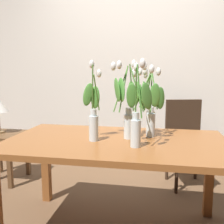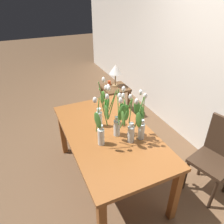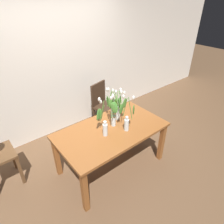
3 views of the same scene
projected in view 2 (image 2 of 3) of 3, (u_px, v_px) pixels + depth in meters
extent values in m
plane|color=brown|center=(109.00, 178.00, 2.71)|extent=(18.00, 18.00, 0.00)
cube|color=silver|center=(222.00, 60.00, 2.54)|extent=(9.00, 0.10, 2.70)
cube|color=brown|center=(109.00, 133.00, 2.34)|extent=(1.60, 0.90, 0.04)
cube|color=brown|center=(63.00, 132.00, 2.97)|extent=(0.07, 0.07, 0.70)
cube|color=brown|center=(113.00, 120.00, 3.24)|extent=(0.07, 0.07, 0.70)
cube|color=brown|center=(175.00, 195.00, 2.09)|extent=(0.07, 0.07, 0.70)
cylinder|color=silver|center=(99.00, 119.00, 2.38)|extent=(0.07, 0.07, 0.18)
cylinder|color=silver|center=(99.00, 110.00, 2.32)|extent=(0.04, 0.04, 0.05)
cylinder|color=silver|center=(99.00, 121.00, 2.40)|extent=(0.06, 0.06, 0.11)
cylinder|color=#56933D|center=(104.00, 99.00, 2.27)|extent=(0.02, 0.10, 0.27)
ellipsoid|color=white|center=(108.00, 87.00, 2.21)|extent=(0.04, 0.04, 0.06)
ellipsoid|color=#4C8E38|center=(107.00, 100.00, 2.32)|extent=(0.08, 0.04, 0.17)
cylinder|color=#56933D|center=(101.00, 96.00, 2.26)|extent=(0.03, 0.07, 0.34)
ellipsoid|color=white|center=(104.00, 80.00, 2.20)|extent=(0.04, 0.04, 0.06)
ellipsoid|color=#4C8E38|center=(103.00, 97.00, 2.33)|extent=(0.11, 0.05, 0.18)
cylinder|color=silver|center=(101.00, 137.00, 2.11)|extent=(0.07, 0.07, 0.18)
cylinder|color=silver|center=(101.00, 127.00, 2.05)|extent=(0.04, 0.04, 0.05)
cylinder|color=silver|center=(101.00, 139.00, 2.12)|extent=(0.06, 0.06, 0.11)
cylinder|color=#478433|center=(98.00, 115.00, 1.93)|extent=(0.04, 0.06, 0.33)
ellipsoid|color=white|center=(95.00, 100.00, 1.82)|extent=(0.04, 0.04, 0.06)
ellipsoid|color=#4C8E38|center=(98.00, 121.00, 1.90)|extent=(0.10, 0.07, 0.18)
cylinder|color=#478433|center=(104.00, 113.00, 1.99)|extent=(0.02, 0.07, 0.31)
ellipsoid|color=white|center=(107.00, 97.00, 1.92)|extent=(0.04, 0.04, 0.06)
ellipsoid|color=#4C8E38|center=(107.00, 113.00, 2.04)|extent=(0.07, 0.05, 0.17)
cylinder|color=silver|center=(141.00, 131.00, 2.19)|extent=(0.07, 0.07, 0.18)
cylinder|color=silver|center=(142.00, 122.00, 2.13)|extent=(0.04, 0.04, 0.05)
cylinder|color=silver|center=(141.00, 134.00, 2.20)|extent=(0.06, 0.06, 0.11)
cylinder|color=#56933D|center=(141.00, 107.00, 2.10)|extent=(0.09, 0.02, 0.28)
ellipsoid|color=white|center=(141.00, 92.00, 2.06)|extent=(0.04, 0.04, 0.06)
ellipsoid|color=#427F33|center=(137.00, 108.00, 2.14)|extent=(0.06, 0.08, 0.18)
cylinder|color=#56933D|center=(144.00, 109.00, 2.09)|extent=(0.05, 0.05, 0.27)
ellipsoid|color=white|center=(145.00, 96.00, 2.04)|extent=(0.04, 0.04, 0.06)
ellipsoid|color=#427F33|center=(141.00, 112.00, 2.17)|extent=(0.11, 0.07, 0.18)
cylinder|color=#56933D|center=(139.00, 113.00, 2.01)|extent=(0.05, 0.11, 0.27)
ellipsoid|color=white|center=(136.00, 101.00, 1.90)|extent=(0.04, 0.04, 0.06)
ellipsoid|color=#427F33|center=(139.00, 120.00, 1.99)|extent=(0.07, 0.05, 0.17)
cylinder|color=silver|center=(117.00, 128.00, 2.24)|extent=(0.07, 0.07, 0.18)
cylinder|color=silver|center=(117.00, 119.00, 2.18)|extent=(0.04, 0.04, 0.05)
cylinder|color=silver|center=(117.00, 130.00, 2.25)|extent=(0.06, 0.06, 0.11)
cylinder|color=#56933D|center=(118.00, 109.00, 2.04)|extent=(0.11, 0.04, 0.32)
ellipsoid|color=white|center=(119.00, 96.00, 1.91)|extent=(0.04, 0.04, 0.06)
ellipsoid|color=#4C8E38|center=(122.00, 113.00, 2.02)|extent=(0.04, 0.11, 0.18)
cylinder|color=#56933D|center=(113.00, 104.00, 2.10)|extent=(0.06, 0.07, 0.33)
ellipsoid|color=white|center=(109.00, 88.00, 2.03)|extent=(0.04, 0.04, 0.06)
ellipsoid|color=#4C8E38|center=(108.00, 105.00, 2.09)|extent=(0.08, 0.09, 0.18)
cylinder|color=#56933D|center=(111.00, 104.00, 2.12)|extent=(0.10, 0.08, 0.31)
ellipsoid|color=white|center=(106.00, 88.00, 2.06)|extent=(0.04, 0.04, 0.06)
ellipsoid|color=#4C8E38|center=(106.00, 104.00, 2.12)|extent=(0.09, 0.10, 0.18)
cylinder|color=#56933D|center=(121.00, 105.00, 2.09)|extent=(0.03, 0.05, 0.35)
ellipsoid|color=white|center=(124.00, 89.00, 1.99)|extent=(0.04, 0.04, 0.06)
ellipsoid|color=#4C8E38|center=(125.00, 107.00, 2.12)|extent=(0.08, 0.06, 0.17)
cylinder|color=silver|center=(131.00, 134.00, 2.14)|extent=(0.07, 0.07, 0.18)
cylinder|color=silver|center=(131.00, 125.00, 2.08)|extent=(0.04, 0.04, 0.05)
cylinder|color=silver|center=(131.00, 137.00, 2.16)|extent=(0.06, 0.06, 0.11)
cylinder|color=#56933D|center=(126.00, 114.00, 1.98)|extent=(0.01, 0.12, 0.29)
ellipsoid|color=white|center=(121.00, 101.00, 1.88)|extent=(0.04, 0.04, 0.06)
ellipsoid|color=#4C8E38|center=(123.00, 119.00, 1.96)|extent=(0.07, 0.04, 0.17)
cylinder|color=#56933D|center=(131.00, 111.00, 2.03)|extent=(0.05, 0.01, 0.29)
ellipsoid|color=white|center=(130.00, 97.00, 1.97)|extent=(0.04, 0.04, 0.06)
ellipsoid|color=#4C8E38|center=(126.00, 113.00, 2.07)|extent=(0.04, 0.08, 0.17)
cylinder|color=#56933D|center=(127.00, 111.00, 2.06)|extent=(0.12, 0.04, 0.26)
ellipsoid|color=white|center=(123.00, 96.00, 2.03)|extent=(0.04, 0.04, 0.06)
ellipsoid|color=#4C8E38|center=(122.00, 110.00, 2.07)|extent=(0.04, 0.09, 0.18)
cube|color=#382619|center=(212.00, 162.00, 2.33)|extent=(0.49, 0.49, 0.04)
cylinder|color=#382619|center=(213.00, 195.00, 2.25)|extent=(0.04, 0.04, 0.43)
cylinder|color=#382619|center=(186.00, 175.00, 2.48)|extent=(0.04, 0.04, 0.43)
cylinder|color=#382619|center=(202.00, 162.00, 2.66)|extent=(0.04, 0.04, 0.43)
cube|color=brown|center=(115.00, 88.00, 3.81)|extent=(0.44, 0.44, 0.04)
cube|color=brown|center=(102.00, 99.00, 4.04)|extent=(0.04, 0.04, 0.51)
cube|color=brown|center=(110.00, 108.00, 3.74)|extent=(0.04, 0.04, 0.51)
cube|color=brown|center=(120.00, 95.00, 4.17)|extent=(0.04, 0.04, 0.51)
cube|color=brown|center=(129.00, 104.00, 3.87)|extent=(0.04, 0.04, 0.51)
cylinder|color=olive|center=(115.00, 85.00, 3.84)|extent=(0.12, 0.12, 0.02)
cylinder|color=olive|center=(115.00, 79.00, 3.78)|extent=(0.02, 0.02, 0.22)
cone|color=silver|center=(115.00, 69.00, 3.68)|extent=(0.22, 0.22, 0.16)
cylinder|color=#CC4C23|center=(109.00, 83.00, 3.87)|extent=(0.06, 0.06, 0.07)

